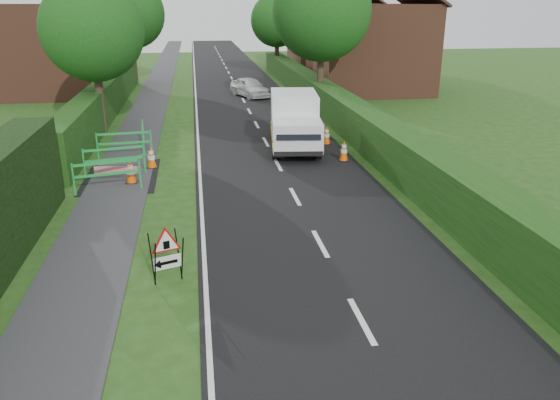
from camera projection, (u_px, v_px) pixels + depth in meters
ground at (232, 368)px, 8.92m from camera, size 120.00×120.00×0.00m
road_surface at (232, 80)px, 41.78m from camera, size 6.00×90.00×0.02m
footpath at (159, 81)px, 40.99m from camera, size 2.00×90.00×0.02m
hedge_west_far at (107, 116)px, 28.63m from camera, size 1.00×24.00×1.80m
hedge_east at (350, 134)px, 24.71m from camera, size 1.20×50.00×1.50m
house_west at (38, 48)px, 34.35m from camera, size 7.50×7.40×7.88m
house_east_a at (369, 46)px, 35.50m from camera, size 7.50×7.40×7.88m
house_east_b at (332, 34)px, 48.65m from camera, size 7.50×7.40×7.88m
tree_nw at (92, 30)px, 23.44m from camera, size 4.40×4.40×6.70m
tree_ne at (322, 11)px, 28.49m from camera, size 5.20×5.20×7.79m
tree_fw at (130, 14)px, 38.18m from camera, size 4.80×4.80×7.24m
tree_fe at (277, 20)px, 43.68m from camera, size 4.20×4.20×6.33m
triangle_sign at (165, 251)px, 11.35m from camera, size 0.93×0.93×1.08m
works_van at (295, 120)px, 21.92m from camera, size 2.40×4.90×2.15m
traffic_cone_0 at (344, 151)px, 20.37m from camera, size 0.38×0.38×0.79m
traffic_cone_1 at (327, 135)px, 22.77m from camera, size 0.38×0.38×0.79m
traffic_cone_2 at (320, 126)px, 24.37m from camera, size 0.38×0.38×0.79m
traffic_cone_3 at (131, 172)px, 17.86m from camera, size 0.38×0.38×0.79m
traffic_cone_4 at (151, 157)px, 19.52m from camera, size 0.38×0.38×0.79m
ped_barrier_0 at (107, 172)px, 17.05m from camera, size 2.09×0.78×1.00m
ped_barrier_1 at (114, 157)px, 18.67m from camera, size 2.09×0.77×1.00m
ped_barrier_2 at (124, 141)px, 20.83m from camera, size 2.08×0.53×1.00m
ped_barrier_3 at (143, 134)px, 21.98m from camera, size 0.52×2.08×1.00m
redwhite_plank at (118, 183)px, 17.98m from camera, size 1.49×0.26×0.25m
hatchback_car at (250, 87)px, 34.12m from camera, size 2.55×3.76×1.19m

